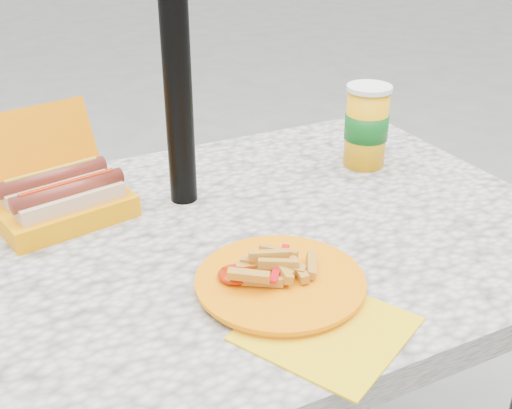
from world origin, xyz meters
name	(u,v)px	position (x,y,z in m)	size (l,w,h in m)	color
picnic_table	(220,290)	(0.00, 0.00, 0.64)	(1.20, 0.80, 0.75)	beige
umbrella_pole	(173,9)	(0.00, 0.16, 1.10)	(0.05, 0.05, 2.20)	black
hotdog_box	(61,197)	(-0.22, 0.19, 0.79)	(0.26, 0.24, 0.17)	orange
fries_plate	(282,284)	(0.02, -0.19, 0.76)	(0.27, 0.37, 0.05)	yellow
soda_cup	(366,126)	(0.40, 0.14, 0.84)	(0.09, 0.09, 0.17)	#FFAC0B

